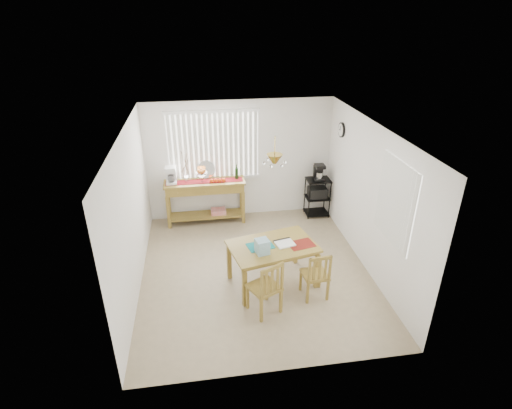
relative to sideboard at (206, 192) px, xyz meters
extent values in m
cube|color=tan|center=(0.78, -1.99, -0.72)|extent=(4.00, 4.50, 0.01)
cube|color=white|center=(0.78, 0.31, 0.58)|extent=(4.00, 0.10, 2.60)
cube|color=white|center=(0.78, -4.29, 0.58)|extent=(4.00, 0.10, 2.60)
cube|color=white|center=(-1.27, -1.99, 0.58)|extent=(0.10, 4.50, 2.60)
cube|color=white|center=(2.83, -1.99, 0.58)|extent=(0.10, 4.50, 2.60)
cube|color=white|center=(0.78, -1.99, 1.93)|extent=(4.00, 4.50, 0.10)
cube|color=white|center=(0.23, 0.25, 0.93)|extent=(1.90, 0.01, 1.40)
cube|color=white|center=(-0.67, 0.24, 0.93)|extent=(0.07, 0.03, 1.40)
cube|color=white|center=(-0.57, 0.24, 0.93)|extent=(0.07, 0.03, 1.40)
cube|color=white|center=(-0.46, 0.24, 0.93)|extent=(0.07, 0.03, 1.40)
cube|color=white|center=(-0.35, 0.24, 0.93)|extent=(0.07, 0.03, 1.40)
cube|color=white|center=(-0.25, 0.24, 0.93)|extent=(0.07, 0.03, 1.40)
cube|color=white|center=(-0.14, 0.24, 0.93)|extent=(0.07, 0.03, 1.40)
cube|color=white|center=(-0.04, 0.24, 0.93)|extent=(0.07, 0.03, 1.40)
cube|color=white|center=(0.07, 0.24, 0.93)|extent=(0.07, 0.03, 1.40)
cube|color=white|center=(0.17, 0.24, 0.93)|extent=(0.07, 0.03, 1.40)
cube|color=white|center=(0.28, 0.24, 0.93)|extent=(0.07, 0.03, 1.40)
cube|color=white|center=(0.38, 0.24, 0.93)|extent=(0.07, 0.03, 1.40)
cube|color=white|center=(0.49, 0.24, 0.93)|extent=(0.07, 0.03, 1.40)
cube|color=white|center=(0.60, 0.24, 0.93)|extent=(0.07, 0.03, 1.40)
cube|color=white|center=(0.70, 0.24, 0.93)|extent=(0.07, 0.03, 1.40)
cube|color=white|center=(0.81, 0.24, 0.93)|extent=(0.07, 0.03, 1.40)
cube|color=white|center=(0.91, 0.24, 0.93)|extent=(0.07, 0.03, 1.40)
cube|color=white|center=(1.02, 0.24, 0.93)|extent=(0.07, 0.03, 1.40)
cube|color=white|center=(1.12, 0.24, 0.93)|extent=(0.07, 0.03, 1.40)
cube|color=white|center=(0.23, 0.23, 0.20)|extent=(1.98, 0.06, 0.06)
cube|color=white|center=(0.23, 0.23, 1.66)|extent=(1.98, 0.06, 0.06)
cube|color=white|center=(2.77, -2.89, 0.93)|extent=(0.01, 1.10, 1.30)
cube|color=white|center=(2.76, -3.39, 0.93)|extent=(0.03, 0.07, 1.30)
cube|color=white|center=(2.76, -3.28, 0.93)|extent=(0.03, 0.07, 1.30)
cube|color=white|center=(2.76, -3.17, 0.93)|extent=(0.03, 0.07, 1.30)
cube|color=white|center=(2.76, -3.06, 0.93)|extent=(0.03, 0.07, 1.30)
cube|color=white|center=(2.76, -2.95, 0.93)|extent=(0.03, 0.07, 1.30)
cube|color=white|center=(2.76, -2.84, 0.93)|extent=(0.03, 0.07, 1.30)
cube|color=white|center=(2.76, -2.73, 0.93)|extent=(0.03, 0.07, 1.30)
cube|color=white|center=(2.76, -2.62, 0.93)|extent=(0.03, 0.07, 1.30)
cube|color=white|center=(2.76, -2.51, 0.93)|extent=(0.03, 0.07, 1.30)
cube|color=white|center=(2.76, -2.40, 0.93)|extent=(0.03, 0.07, 1.30)
cylinder|color=black|center=(2.75, -0.44, 1.36)|extent=(0.04, 0.30, 0.30)
cylinder|color=white|center=(2.73, -0.44, 1.36)|extent=(0.01, 0.25, 0.25)
cylinder|color=olive|center=(1.01, -2.38, 1.71)|extent=(0.01, 0.01, 0.34)
cone|color=olive|center=(1.01, -2.38, 1.53)|extent=(0.24, 0.24, 0.14)
sphere|color=white|center=(1.17, -2.38, 1.47)|extent=(0.05, 0.05, 0.05)
sphere|color=white|center=(1.09, -2.24, 1.47)|extent=(0.05, 0.05, 0.05)
sphere|color=white|center=(0.93, -2.24, 1.47)|extent=(0.05, 0.05, 0.05)
sphere|color=white|center=(0.85, -2.38, 1.47)|extent=(0.05, 0.05, 0.05)
sphere|color=white|center=(0.93, -2.52, 1.47)|extent=(0.05, 0.05, 0.05)
sphere|color=white|center=(1.09, -2.52, 1.47)|extent=(0.05, 0.05, 0.05)
cube|color=olive|center=(-0.01, 0.00, 0.22)|extent=(1.70, 0.48, 0.04)
cube|color=olive|center=(-0.01, 0.00, 0.10)|extent=(1.64, 0.44, 0.17)
cube|color=olive|center=(-0.81, -0.19, -0.35)|extent=(0.06, 0.06, 0.74)
cube|color=olive|center=(0.79, -0.19, -0.35)|extent=(0.06, 0.06, 0.74)
cube|color=olive|center=(-0.81, 0.19, -0.35)|extent=(0.06, 0.06, 0.74)
cube|color=olive|center=(0.79, 0.19, -0.35)|extent=(0.06, 0.06, 0.74)
cube|color=olive|center=(-0.01, 0.00, -0.56)|extent=(1.58, 0.42, 0.03)
cube|color=red|center=(0.26, 0.00, -0.49)|extent=(0.32, 0.23, 0.11)
cube|color=maroon|center=(-0.01, 0.00, 0.24)|extent=(1.62, 0.26, 0.01)
cube|color=white|center=(-0.69, 0.00, 0.27)|extent=(0.21, 0.26, 0.05)
cube|color=white|center=(-0.69, 0.09, 0.40)|extent=(0.21, 0.09, 0.32)
cube|color=white|center=(-0.69, -0.02, 0.57)|extent=(0.21, 0.23, 0.07)
cylinder|color=white|center=(-0.69, -0.03, 0.36)|extent=(0.14, 0.14, 0.14)
cylinder|color=white|center=(-0.06, -0.02, 0.29)|extent=(0.05, 0.05, 0.11)
cone|color=white|center=(-0.06, -0.02, 0.39)|extent=(0.28, 0.28, 0.10)
sphere|color=red|center=(-0.01, -0.02, 0.48)|extent=(0.09, 0.09, 0.09)
sphere|color=red|center=(-0.06, 0.03, 0.48)|extent=(0.09, 0.09, 0.09)
sphere|color=red|center=(-0.12, -0.02, 0.48)|extent=(0.09, 0.09, 0.09)
sphere|color=red|center=(-0.06, -0.07, 0.48)|extent=(0.09, 0.09, 0.09)
sphere|color=#EC420C|center=(0.14, -0.09, 0.28)|extent=(0.09, 0.09, 0.09)
sphere|color=#EC420C|center=(0.22, -0.09, 0.28)|extent=(0.09, 0.09, 0.09)
sphere|color=#EC420C|center=(0.31, -0.09, 0.28)|extent=(0.09, 0.09, 0.09)
sphere|color=#EC420C|center=(0.39, -0.09, 0.28)|extent=(0.09, 0.09, 0.09)
cylinder|color=silver|center=(0.04, 0.20, 0.43)|extent=(0.38, 0.10, 0.38)
cylinder|color=white|center=(-0.38, 0.05, 0.31)|extent=(0.09, 0.09, 0.15)
cylinder|color=#4C3823|center=(-0.38, 0.05, 0.63)|extent=(0.09, 0.04, 0.47)
cylinder|color=#4C3823|center=(-0.38, 0.05, 0.65)|extent=(0.15, 0.06, 0.51)
cylinder|color=#4C3823|center=(-0.38, 0.05, 0.60)|extent=(0.19, 0.08, 0.39)
cylinder|color=#4C3823|center=(-0.38, 0.05, 0.68)|extent=(0.06, 0.03, 0.58)
cylinder|color=#4C3823|center=(-0.38, 0.05, 0.59)|extent=(0.23, 0.11, 0.33)
cylinder|color=black|center=(0.68, 0.05, 0.36)|extent=(0.08, 0.08, 0.25)
cylinder|color=black|center=(0.68, 0.05, 0.53)|extent=(0.03, 0.03, 0.09)
cylinder|color=black|center=(2.24, -0.24, -0.28)|extent=(0.02, 0.02, 0.87)
cylinder|color=black|center=(2.71, -0.24, -0.28)|extent=(0.02, 0.02, 0.87)
cylinder|color=black|center=(2.24, 0.13, -0.28)|extent=(0.02, 0.02, 0.87)
cylinder|color=black|center=(2.71, 0.13, -0.28)|extent=(0.02, 0.02, 0.87)
cube|color=black|center=(2.48, -0.05, 0.14)|extent=(0.51, 0.41, 0.03)
cube|color=black|center=(2.48, -0.05, -0.28)|extent=(0.51, 0.41, 0.03)
cube|color=black|center=(2.48, -0.05, -0.66)|extent=(0.51, 0.41, 0.03)
cube|color=black|center=(2.48, -0.05, -0.16)|extent=(0.39, 0.31, 0.23)
cube|color=black|center=(2.48, -0.07, 0.18)|extent=(0.21, 0.25, 0.05)
cube|color=black|center=(2.48, 0.01, 0.31)|extent=(0.21, 0.08, 0.31)
cube|color=black|center=(2.48, -0.07, 0.48)|extent=(0.21, 0.23, 0.07)
cylinder|color=silver|center=(2.48, -0.08, 0.27)|extent=(0.13, 0.13, 0.13)
cube|color=olive|center=(1.01, -2.38, 0.01)|extent=(1.56, 1.19, 0.04)
cube|color=olive|center=(1.01, -2.38, -0.04)|extent=(1.44, 1.07, 0.06)
cube|color=olive|center=(0.48, -2.90, -0.40)|extent=(0.08, 0.08, 0.65)
cube|color=olive|center=(1.72, -2.61, -0.40)|extent=(0.08, 0.08, 0.65)
cube|color=olive|center=(0.30, -2.14, -0.40)|extent=(0.08, 0.08, 0.65)
cube|color=olive|center=(1.55, -1.86, -0.40)|extent=(0.08, 0.08, 0.65)
cube|color=#16767B|center=(0.81, -2.37, 0.03)|extent=(0.48, 0.39, 0.01)
cube|color=maroon|center=(1.48, -2.42, 0.03)|extent=(0.48, 0.39, 0.01)
cube|color=white|center=(1.22, -2.38, 0.04)|extent=(0.35, 0.30, 0.02)
cube|color=black|center=(1.19, -2.25, 0.04)|extent=(0.30, 0.10, 0.03)
cube|color=#87B5C4|center=(0.80, -2.58, 0.15)|extent=(0.24, 0.24, 0.24)
cube|color=olive|center=(0.76, -3.06, -0.28)|extent=(0.58, 0.58, 0.04)
cube|color=olive|center=(0.84, -2.81, -0.51)|extent=(0.06, 0.06, 0.42)
cube|color=olive|center=(0.51, -2.97, -0.51)|extent=(0.06, 0.06, 0.42)
cube|color=olive|center=(1.00, -3.14, -0.51)|extent=(0.06, 0.06, 0.42)
cube|color=olive|center=(0.67, -3.30, -0.51)|extent=(0.06, 0.06, 0.42)
cube|color=olive|center=(1.01, -3.15, -0.02)|extent=(0.05, 0.05, 0.47)
cube|color=olive|center=(0.68, -3.31, -0.02)|extent=(0.05, 0.05, 0.47)
cube|color=olive|center=(0.84, -3.23, 0.18)|extent=(0.36, 0.20, 0.06)
cube|color=olive|center=(0.94, -3.19, -0.04)|extent=(0.05, 0.04, 0.38)
cube|color=olive|center=(0.84, -3.23, -0.04)|extent=(0.05, 0.04, 0.38)
cube|color=olive|center=(0.75, -3.28, -0.04)|extent=(0.05, 0.04, 0.38)
cube|color=olive|center=(1.62, -2.81, -0.31)|extent=(0.43, 0.43, 0.04)
cube|color=olive|center=(1.78, -2.63, -0.53)|extent=(0.04, 0.04, 0.39)
cube|color=olive|center=(1.44, -2.66, -0.53)|extent=(0.04, 0.04, 0.39)
cube|color=olive|center=(1.81, -2.97, -0.53)|extent=(0.04, 0.04, 0.39)
cube|color=olive|center=(1.47, -3.00, -0.53)|extent=(0.04, 0.04, 0.39)
cube|color=olive|center=(1.81, -2.98, -0.08)|extent=(0.04, 0.04, 0.43)
cube|color=olive|center=(1.47, -3.01, -0.08)|extent=(0.04, 0.04, 0.43)
cube|color=olive|center=(1.64, -2.99, 0.11)|extent=(0.36, 0.06, 0.06)
cube|color=olive|center=(1.73, -2.98, -0.10)|extent=(0.04, 0.02, 0.35)
cube|color=olive|center=(1.64, -2.99, -0.10)|extent=(0.04, 0.02, 0.35)
cube|color=olive|center=(1.54, -3.00, -0.10)|extent=(0.04, 0.02, 0.35)
camera|label=1|loc=(-0.10, -7.87, 3.53)|focal=28.00mm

